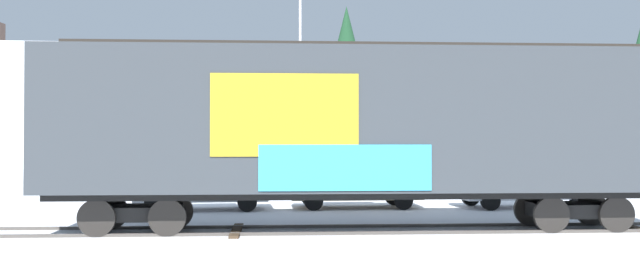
{
  "coord_description": "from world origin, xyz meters",
  "views": [
    {
      "loc": [
        -1.7,
        -17.72,
        2.37
      ],
      "look_at": [
        -0.0,
        0.83,
        2.68
      ],
      "focal_mm": 38.7,
      "sensor_mm": 36.0,
      "label": 1
    }
  ],
  "objects_px": {
    "flagpole": "(297,59)",
    "parked_car_silver": "(201,186)",
    "parked_car_white": "(523,181)",
    "parked_car_tan": "(353,185)",
    "freight_car": "(359,123)"
  },
  "relations": [
    {
      "from": "freight_car",
      "to": "parked_car_white",
      "type": "distance_m",
      "value": 8.92
    },
    {
      "from": "parked_car_white",
      "to": "parked_car_tan",
      "type": "bearing_deg",
      "value": 176.54
    },
    {
      "from": "parked_car_tan",
      "to": "parked_car_white",
      "type": "height_order",
      "value": "parked_car_white"
    },
    {
      "from": "flagpole",
      "to": "parked_car_silver",
      "type": "distance_m",
      "value": 9.14
    },
    {
      "from": "flagpole",
      "to": "parked_car_silver",
      "type": "xyz_separation_m",
      "value": [
        -3.62,
        -6.68,
        -5.09
      ]
    },
    {
      "from": "flagpole",
      "to": "parked_car_silver",
      "type": "bearing_deg",
      "value": -118.47
    },
    {
      "from": "parked_car_silver",
      "to": "flagpole",
      "type": "bearing_deg",
      "value": 61.53
    },
    {
      "from": "flagpole",
      "to": "parked_car_tan",
      "type": "relative_size",
      "value": 2.21
    },
    {
      "from": "flagpole",
      "to": "parked_car_white",
      "type": "bearing_deg",
      "value": -42.05
    },
    {
      "from": "flagpole",
      "to": "parked_car_white",
      "type": "relative_size",
      "value": 2.02
    },
    {
      "from": "parked_car_silver",
      "to": "parked_car_white",
      "type": "bearing_deg",
      "value": -0.62
    },
    {
      "from": "freight_car",
      "to": "parked_car_tan",
      "type": "xyz_separation_m",
      "value": [
        0.69,
        6.03,
        -2.0
      ]
    },
    {
      "from": "flagpole",
      "to": "parked_car_white",
      "type": "distance_m",
      "value": 11.31
    },
    {
      "from": "parked_car_silver",
      "to": "parked_car_white",
      "type": "relative_size",
      "value": 0.91
    },
    {
      "from": "parked_car_silver",
      "to": "parked_car_white",
      "type": "xyz_separation_m",
      "value": [
        11.16,
        -0.12,
        0.11
      ]
    }
  ]
}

